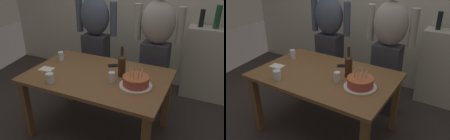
{
  "view_description": "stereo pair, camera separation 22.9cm",
  "coord_description": "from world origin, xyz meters",
  "views": [
    {
      "loc": [
        1.06,
        -1.9,
        1.82
      ],
      "look_at": [
        0.18,
        -0.02,
        0.84
      ],
      "focal_mm": 36.42,
      "sensor_mm": 36.0,
      "label": 1
    },
    {
      "loc": [
        1.26,
        -1.79,
        1.82
      ],
      "look_at": [
        0.18,
        -0.02,
        0.84
      ],
      "focal_mm": 36.42,
      "sensor_mm": 36.0,
      "label": 2
    }
  ],
  "objects": [
    {
      "name": "dining_table",
      "position": [
        0.0,
        0.0,
        0.64
      ],
      "size": [
        1.5,
        0.96,
        0.74
      ],
      "color": "brown",
      "rests_on": "ground_plane"
    },
    {
      "name": "water_glass_near",
      "position": [
        -0.59,
        0.16,
        0.79
      ],
      "size": [
        0.07,
        0.07,
        0.11
      ],
      "primitive_type": "cylinder",
      "color": "silver",
      "rests_on": "dining_table"
    },
    {
      "name": "birthday_cake",
      "position": [
        0.45,
        -0.06,
        0.79
      ],
      "size": [
        0.32,
        0.32,
        0.18
      ],
      "color": "white",
      "rests_on": "dining_table"
    },
    {
      "name": "water_glass_side",
      "position": [
        0.21,
        -0.09,
        0.79
      ],
      "size": [
        0.07,
        0.07,
        0.11
      ],
      "primitive_type": "cylinder",
      "color": "silver",
      "rests_on": "dining_table"
    },
    {
      "name": "cell_phone",
      "position": [
        0.07,
        0.28,
        0.74
      ],
      "size": [
        0.16,
        0.14,
        0.01
      ],
      "primitive_type": "cube",
      "rotation": [
        0.0,
        0.0,
        0.58
      ],
      "color": "black",
      "rests_on": "dining_table"
    },
    {
      "name": "water_glass_far",
      "position": [
        -0.34,
        -0.36,
        0.79
      ],
      "size": [
        0.08,
        0.08,
        0.1
      ],
      "primitive_type": "cylinder",
      "color": "silver",
      "rests_on": "dining_table"
    },
    {
      "name": "back_wall",
      "position": [
        0.0,
        1.55,
        1.3
      ],
      "size": [
        5.2,
        0.1,
        2.6
      ],
      "primitive_type": "cube",
      "color": "beige",
      "rests_on": "ground_plane"
    },
    {
      "name": "wine_bottle",
      "position": [
        0.24,
        0.08,
        0.87
      ],
      "size": [
        0.08,
        0.08,
        0.33
      ],
      "color": "#382314",
      "rests_on": "dining_table"
    },
    {
      "name": "person_man_bearded",
      "position": [
        -0.43,
        0.75,
        0.87
      ],
      "size": [
        0.61,
        0.27,
        1.66
      ],
      "rotation": [
        0.0,
        0.0,
        3.14
      ],
      "color": "#33333D",
      "rests_on": "ground_plane"
    },
    {
      "name": "shelf_cabinet",
      "position": [
        1.05,
        1.33,
        0.53
      ],
      "size": [
        0.66,
        0.3,
        1.34
      ],
      "color": "beige",
      "rests_on": "ground_plane"
    },
    {
      "name": "ground_plane",
      "position": [
        0.0,
        0.0,
        0.0
      ],
      "size": [
        10.0,
        10.0,
        0.0
      ],
      "primitive_type": "plane",
      "color": "#332D2B"
    },
    {
      "name": "person_woman_cardigan",
      "position": [
        0.42,
        0.75,
        0.87
      ],
      "size": [
        0.61,
        0.27,
        1.66
      ],
      "rotation": [
        0.0,
        0.0,
        3.14
      ],
      "color": "#33333D",
      "rests_on": "ground_plane"
    },
    {
      "name": "napkin_stack",
      "position": [
        -0.58,
        -0.13,
        0.74
      ],
      "size": [
        0.16,
        0.13,
        0.01
      ],
      "primitive_type": "cube",
      "rotation": [
        0.0,
        0.0,
        0.08
      ],
      "color": "white",
      "rests_on": "dining_table"
    }
  ]
}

